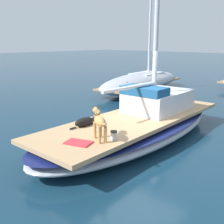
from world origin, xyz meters
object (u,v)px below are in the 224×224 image
Objects in this scene: dog_tan at (99,121)px; deck_winch at (114,136)px; dog_black at (85,122)px; deck_towel at (78,143)px; sailboat_main at (136,128)px; coiled_rope at (98,120)px; moored_boat_port_side at (142,81)px.

deck_winch is (0.24, 0.21, -0.32)m from dog_tan.
deck_towel is (0.87, -0.95, -0.09)m from dog_black.
dog_black reaches higher than deck_towel.
coiled_rope reaches higher than sailboat_main.
dog_black is 1.30m from deck_winch.
sailboat_main is 8.46× the size of dog_tan.
sailboat_main is 0.90× the size of moored_boat_port_side.
deck_winch is at bearing -12.01° from dog_black.
deck_towel is 0.07× the size of moored_boat_port_side.
coiled_rope is at bearing -116.85° from sailboat_main.
moored_boat_port_side is at bearing 119.61° from coiled_rope.
dog_tan is at bearing -57.78° from moored_boat_port_side.
coiled_rope is at bearing 122.36° from deck_towel.
deck_winch reaches higher than coiled_rope.
deck_winch is 0.65× the size of coiled_rope.
deck_winch is at bearing 41.58° from dog_tan.
dog_black is 9.05m from moored_boat_port_side.
dog_tan is 10.00m from moored_boat_port_side.
moored_boat_port_side is at bearing 122.22° from dog_tan.
sailboat_main is 2.00m from deck_winch.
sailboat_main is 13.12× the size of deck_towel.
dog_black reaches higher than coiled_rope.
coiled_rope is (-0.52, -1.02, 0.35)m from sailboat_main.
deck_winch is 0.38× the size of deck_towel.
dog_tan is 0.64m from deck_towel.
coiled_rope is at bearing 137.83° from dog_tan.
deck_winch reaches higher than sailboat_main.
sailboat_main is 8.02m from moored_boat_port_side.
moored_boat_port_side is at bearing 120.07° from deck_towel.
sailboat_main is 1.64m from dog_black.
moored_boat_port_side is (-4.30, 7.96, -0.20)m from dog_black.
dog_tan is at bearing -25.10° from dog_black.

